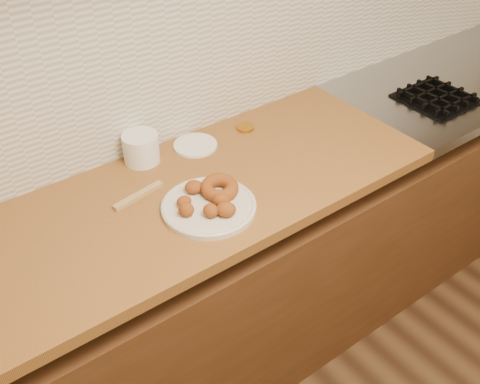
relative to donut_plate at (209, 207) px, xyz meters
name	(u,v)px	position (x,y,z in m)	size (l,w,h in m)	color
base_cabinet	(260,268)	(0.29, 0.11, -0.52)	(3.60, 0.60, 0.77)	#532F1A
butcher_block	(83,242)	(-0.36, 0.11, -0.03)	(2.30, 0.62, 0.04)	#9A5A2E
stovetop	(471,73)	(1.44, 0.11, -0.03)	(1.30, 0.62, 0.04)	#9EA0A5
backsplash	(210,44)	(0.29, 0.41, 0.29)	(3.60, 0.02, 0.60)	silver
donut_plate	(209,207)	(0.00, 0.00, 0.00)	(0.28, 0.28, 0.02)	beige
ring_donut	(219,188)	(0.06, 0.03, 0.03)	(0.12, 0.12, 0.04)	brown
fried_dough_chunks	(206,203)	(-0.01, -0.01, 0.03)	(0.17, 0.22, 0.05)	brown
plastic_tub	(141,148)	(-0.03, 0.34, 0.04)	(0.12, 0.12, 0.10)	white
tub_lid	(195,145)	(0.15, 0.31, 0.00)	(0.15, 0.15, 0.01)	white
brass_jar_lid	(245,128)	(0.36, 0.30, 0.00)	(0.06, 0.06, 0.01)	#BD811E
wooden_utensil	(138,196)	(-0.14, 0.17, 0.00)	(0.18, 0.02, 0.01)	tan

